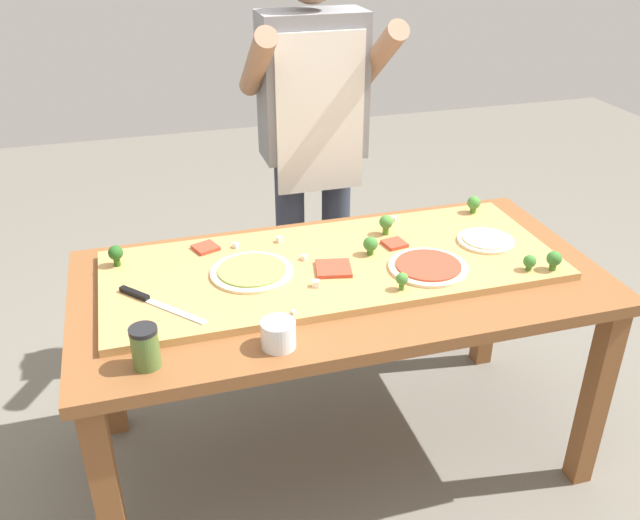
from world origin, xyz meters
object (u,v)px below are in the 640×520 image
at_px(chefs_knife, 150,300).
at_px(broccoli_floret_back_mid, 474,203).
at_px(broccoli_floret_center_right, 554,259).
at_px(flour_cup, 278,336).
at_px(prep_table, 340,301).
at_px(cook_center, 313,132).
at_px(broccoli_floret_front_left, 530,262).
at_px(broccoli_floret_back_left, 402,280).
at_px(pizza_whole_pesto_green, 252,271).
at_px(pizza_whole_cheese_artichoke, 486,240).
at_px(cheese_crumble_f, 280,239).
at_px(pizza_whole_tomato_red, 428,267).
at_px(cheese_crumble_d, 293,312).
at_px(pizza_slice_center, 206,248).
at_px(broccoli_floret_center_left, 370,244).
at_px(broccoli_floret_front_right, 386,223).
at_px(pizza_slice_near_left, 395,244).
at_px(cheese_crumble_b, 236,245).
at_px(cheese_crumble_e, 304,257).
at_px(broccoli_floret_back_right, 116,254).
at_px(pizza_slice_far_right, 334,268).
at_px(cheese_crumble_c, 316,283).
at_px(sauce_jar, 145,347).
at_px(cheese_crumble_a, 394,219).

height_order(chefs_knife, broccoli_floret_back_mid, broccoli_floret_back_mid).
bearing_deg(broccoli_floret_center_right, flour_cup, -172.30).
bearing_deg(prep_table, broccoli_floret_center_right, -16.65).
height_order(broccoli_floret_center_right, cook_center, cook_center).
distance_m(broccoli_floret_front_left, broccoli_floret_back_left, 0.43).
bearing_deg(pizza_whole_pesto_green, pizza_whole_cheese_artichoke, -0.75).
relative_size(broccoli_floret_center_right, cheese_crumble_f, 3.37).
bearing_deg(cook_center, chefs_knife, -133.91).
xyz_separation_m(pizza_whole_tomato_red, cheese_crumble_d, (-0.48, -0.14, -0.00)).
distance_m(pizza_slice_center, broccoli_floret_center_left, 0.55).
xyz_separation_m(pizza_slice_center, broccoli_floret_front_right, (0.62, -0.06, 0.04)).
xyz_separation_m(pizza_slice_near_left, cook_center, (-0.12, 0.60, 0.22)).
bearing_deg(broccoli_floret_back_left, pizza_whole_pesto_green, 151.66).
bearing_deg(pizza_whole_cheese_artichoke, cheese_crumble_b, 166.38).
height_order(broccoli_floret_center_left, cheese_crumble_e, broccoli_floret_center_left).
bearing_deg(broccoli_floret_back_left, cheese_crumble_e, 131.25).
distance_m(broccoli_floret_back_mid, broccoli_floret_back_right, 1.29).
distance_m(pizza_slice_center, flour_cup, 0.59).
bearing_deg(broccoli_floret_front_right, cheese_crumble_b, 174.90).
bearing_deg(pizza_whole_tomato_red, pizza_whole_pesto_green, 166.91).
distance_m(pizza_whole_tomato_red, pizza_slice_center, 0.74).
distance_m(chefs_knife, broccoli_floret_front_right, 0.85).
bearing_deg(pizza_slice_far_right, cheese_crumble_f, 116.18).
bearing_deg(broccoli_floret_front_right, cheese_crumble_d, -137.06).
bearing_deg(cheese_crumble_c, broccoli_floret_back_left, -20.28).
height_order(pizza_slice_center, broccoli_floret_center_right, broccoli_floret_center_right).
height_order(pizza_slice_center, cook_center, cook_center).
distance_m(pizza_slice_near_left, flour_cup, 0.66).
distance_m(cheese_crumble_d, cheese_crumble_e, 0.33).
bearing_deg(prep_table, sauce_jar, -153.85).
relative_size(pizza_slice_center, cheese_crumble_c, 3.62).
relative_size(cheese_crumble_d, cook_center, 0.01).
height_order(broccoli_floret_center_left, cheese_crumble_c, broccoli_floret_center_left).
height_order(broccoli_floret_back_left, flour_cup, broccoli_floret_back_left).
relative_size(broccoli_floret_back_mid, cheese_crumble_a, 3.57).
bearing_deg(cook_center, broccoli_floret_back_mid, -40.73).
relative_size(cheese_crumble_f, flour_cup, 0.20).
height_order(cheese_crumble_b, flour_cup, flour_cup).
distance_m(pizza_slice_near_left, broccoli_floret_back_left, 0.29).
bearing_deg(pizza_slice_center, broccoli_floret_front_left, -24.11).
height_order(chefs_knife, pizza_whole_pesto_green, same).
xyz_separation_m(chefs_knife, broccoli_floret_center_left, (0.72, 0.10, 0.03)).
height_order(broccoli_floret_back_mid, broccoli_floret_front_left, broccoli_floret_back_mid).
relative_size(cheese_crumble_e, cheese_crumble_f, 0.91).
bearing_deg(pizza_whole_cheese_artichoke, pizza_slice_far_right, -175.79).
relative_size(broccoli_floret_center_left, cheese_crumble_d, 5.21).
height_order(pizza_slice_far_right, broccoli_floret_back_right, broccoli_floret_back_right).
bearing_deg(pizza_whole_tomato_red, broccoli_floret_center_left, 135.31).
distance_m(prep_table, broccoli_floret_center_left, 0.21).
bearing_deg(broccoli_floret_center_right, cheese_crumble_b, 155.15).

